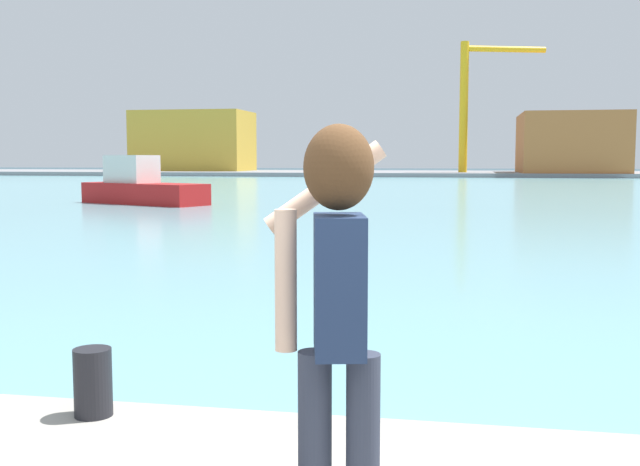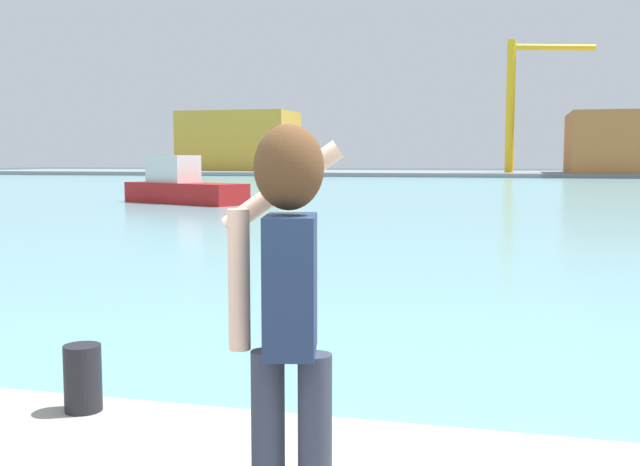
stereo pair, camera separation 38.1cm
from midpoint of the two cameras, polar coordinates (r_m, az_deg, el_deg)
ground_plane at (r=52.51m, az=10.04°, el=3.29°), size 220.00×220.00×0.00m
harbor_water at (r=54.51m, az=10.06°, el=3.38°), size 140.00×100.00×0.02m
far_shore_dock at (r=94.49m, az=10.33°, el=4.45°), size 140.00×20.00×0.49m
person_photographer at (r=3.03m, az=-2.38°, el=-4.58°), size 0.53×0.54×1.74m
harbor_bollard at (r=5.03m, az=-18.99°, el=-10.69°), size 0.24×0.24×0.43m
boat_moored at (r=35.81m, az=-13.74°, el=3.40°), size 6.81×4.53×2.24m
warehouse_left at (r=102.62m, az=-9.67°, el=6.89°), size 14.80×9.40×7.87m
warehouse_right at (r=92.23m, az=18.37°, el=6.49°), size 11.46×13.25×6.80m
port_crane at (r=91.32m, az=11.47°, el=10.35°), size 9.94×3.82×15.20m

